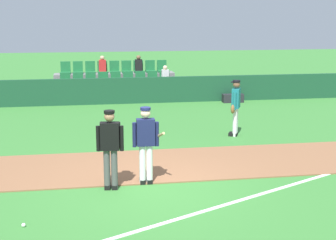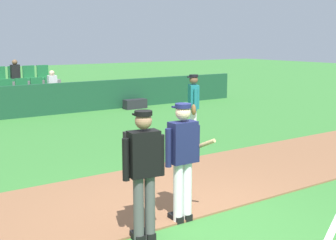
% 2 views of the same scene
% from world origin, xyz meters
% --- Properties ---
extents(ground_plane, '(80.00, 80.00, 0.00)m').
position_xyz_m(ground_plane, '(0.00, 0.00, 0.00)').
color(ground_plane, '#387A33').
extents(infield_dirt_path, '(28.00, 2.79, 0.03)m').
position_xyz_m(infield_dirt_path, '(0.00, 1.55, 0.01)').
color(infield_dirt_path, brown).
rests_on(infield_dirt_path, ground).
extents(foul_line_chalk, '(10.77, 5.47, 0.01)m').
position_xyz_m(foul_line_chalk, '(3.00, -0.50, 0.01)').
color(foul_line_chalk, white).
rests_on(foul_line_chalk, ground).
extents(dugout_fence, '(20.00, 0.16, 1.11)m').
position_xyz_m(dugout_fence, '(0.00, 10.50, 0.56)').
color(dugout_fence, '#19472D').
rests_on(dugout_fence, ground).
extents(stadium_bleachers, '(5.55, 2.10, 1.90)m').
position_xyz_m(stadium_bleachers, '(0.02, 11.95, 0.50)').
color(stadium_bleachers, slate).
rests_on(stadium_bleachers, ground).
extents(batter_navy_jersey, '(0.69, 0.78, 1.76)m').
position_xyz_m(batter_navy_jersey, '(-0.01, 0.23, 0.97)').
color(batter_navy_jersey, white).
rests_on(batter_navy_jersey, ground).
extents(umpire_home_plate, '(0.59, 0.34, 1.76)m').
position_xyz_m(umpire_home_plate, '(-0.81, 0.01, 1.00)').
color(umpire_home_plate, '#4C4C4C').
rests_on(umpire_home_plate, ground).
extents(runner_teal_jersey, '(0.45, 0.61, 1.76)m').
position_xyz_m(runner_teal_jersey, '(3.27, 4.22, 0.96)').
color(runner_teal_jersey, white).
rests_on(runner_teal_jersey, ground).
extents(baseball, '(0.07, 0.07, 0.07)m').
position_xyz_m(baseball, '(-2.48, -1.72, 0.04)').
color(baseball, white).
rests_on(baseball, ground).
extents(equipment_bag, '(0.90, 0.36, 0.36)m').
position_xyz_m(equipment_bag, '(4.94, 10.05, 0.18)').
color(equipment_bag, '#232328').
rests_on(equipment_bag, ground).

